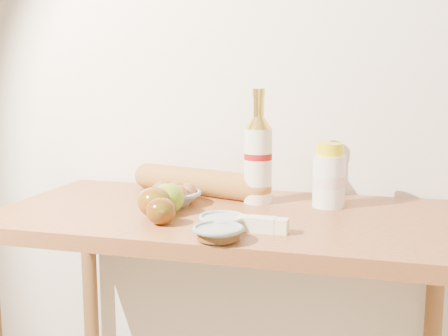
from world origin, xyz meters
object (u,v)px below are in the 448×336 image
Objects in this scene: table at (227,257)px; egg_bowl at (172,196)px; cream_bottle at (329,178)px; baguette at (199,182)px; bourbon_bottle at (258,157)px.

egg_bowl reaches higher than table.
cream_bottle reaches higher than baguette.
bourbon_bottle is 0.67× the size of baguette.
baguette is (-0.38, 0.05, -0.04)m from cream_bottle.
egg_bowl is 0.37× the size of baguette.
cream_bottle is 0.98× the size of egg_bowl.
baguette is (0.04, 0.13, 0.02)m from egg_bowl.
cream_bottle is at bearing 15.31° from bourbon_bottle.
cream_bottle reaches higher than table.
baguette is at bearing 75.01° from egg_bowl.
bourbon_bottle is 1.79× the size of egg_bowl.
table is 6.96× the size of cream_bottle.
bourbon_bottle is at bearing 65.53° from table.
bourbon_bottle reaches higher than table.
egg_bowl is (-0.17, 0.04, 0.15)m from table.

